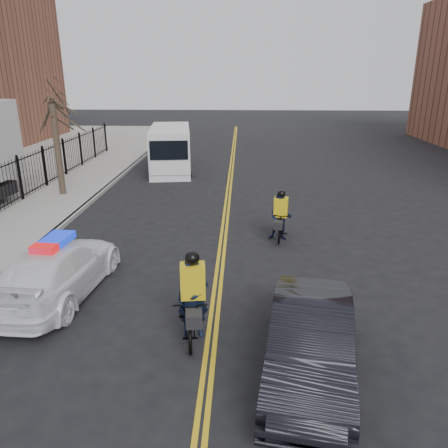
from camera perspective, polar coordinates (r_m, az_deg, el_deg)
ground at (r=10.63m, az=-1.23°, el=-11.47°), size 120.00×120.00×0.00m
center_line_left at (r=17.97m, az=0.05°, el=1.64°), size 0.10×60.00×0.01m
center_line_right at (r=17.97m, az=0.56°, el=1.64°), size 0.10×60.00×0.01m
sidewalk at (r=19.68m, az=-22.09°, el=1.98°), size 3.00×60.00×0.15m
curb at (r=19.11m, az=-17.99°, el=1.98°), size 0.20×60.00×0.15m
iron_fence at (r=20.12m, az=-26.33°, el=4.48°), size 0.12×28.00×2.00m
street_tree at (r=20.89m, az=-21.34°, el=12.73°), size 3.20×3.20×4.80m
police_cruiser at (r=11.88m, az=-20.93°, el=-5.61°), size 2.30×4.87×1.53m
dark_sedan at (r=8.52m, az=11.19°, el=-14.85°), size 2.17×4.45×1.40m
cargo_van at (r=25.54m, az=-6.99°, el=9.55°), size 2.90×6.16×2.48m
cyclist_near at (r=9.50m, az=-4.01°, el=-10.77°), size 0.94×2.07×1.97m
cyclist_far at (r=14.90m, az=7.36°, el=0.49°), size 0.87×1.78×1.74m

